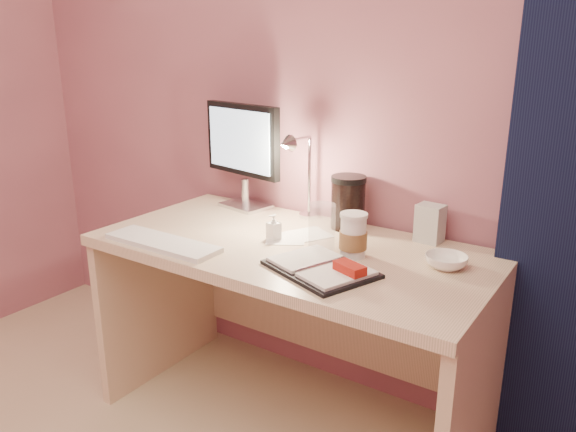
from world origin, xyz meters
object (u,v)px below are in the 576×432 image
Objects in this scene: desk at (302,295)px; lotion_bottle at (274,227)px; keyboard at (163,243)px; planner at (323,268)px; product_box at (430,223)px; desk_lamp at (300,168)px; monitor at (244,147)px; clear_cup at (322,227)px; coffee_cup at (353,236)px; dark_jar at (348,205)px; bowl at (446,261)px.

lotion_bottle is at bearing -141.98° from desk.
keyboard is 1.17× the size of planner.
product_box is 0.53m from desk_lamp.
keyboard is at bearing -73.87° from monitor.
desk is 4.01× the size of desk_lamp.
coffee_cup is at bearing 0.58° from clear_cup.
lotion_bottle reaches higher than planner.
dark_jar is (-0.16, 0.26, 0.02)m from coffee_cup.
clear_cup reaches higher than product_box.
bowl is 0.25m from product_box.
coffee_cup is 1.13× the size of bowl.
dark_jar is at bearing 68.60° from desk.
dark_jar reaches higher than keyboard.
coffee_cup is 0.32m from lotion_bottle.
lotion_bottle is (-0.30, 0.16, 0.03)m from planner.
bowl is (0.29, 0.08, -0.05)m from coffee_cup.
monitor is 0.62m from clear_cup.
bowl is (0.52, 0.02, 0.25)m from desk.
planner reaches higher than keyboard.
monitor is 0.59m from keyboard.
dark_jar reaches higher than coffee_cup.
monitor is 0.80m from planner.
dark_jar reaches higher than lotion_bottle.
monitor is at bearing 95.51° from keyboard.
dark_jar is at bearing 50.12° from keyboard.
monitor is 1.26× the size of desk_lamp.
monitor is 2.95× the size of coffee_cup.
desk_lamp is at bearing 137.09° from clear_cup.
planner is at bearing -141.41° from bowl.
coffee_cup is (0.23, -0.06, 0.30)m from desk.
bowl is 0.48m from dark_jar.
dark_jar is 0.52× the size of desk_lamp.
desk_lamp reaches higher than coffee_cup.
coffee_cup is at bearing -11.13° from monitor.
planner is 0.48m from product_box.
dark_jar reaches higher than clear_cup.
planner is at bearing -45.74° from desk.
coffee_cup is (0.65, -0.26, -0.19)m from monitor.
product_box is (0.76, 0.56, 0.06)m from keyboard.
coffee_cup reaches higher than planner.
desk is 3.66× the size of planner.
clear_cup is at bearing 29.68° from keyboard.
bowl is 0.61m from lotion_bottle.
product_box is at bearing 36.27° from keyboard.
desk is at bearing 152.77° from clear_cup.
coffee_cup reaches higher than lotion_bottle.
lotion_bottle is 0.26× the size of desk_lamp.
coffee_cup is at bearing 1.00° from lotion_bottle.
desk is 8.74× the size of clear_cup.
coffee_cup reaches higher than product_box.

